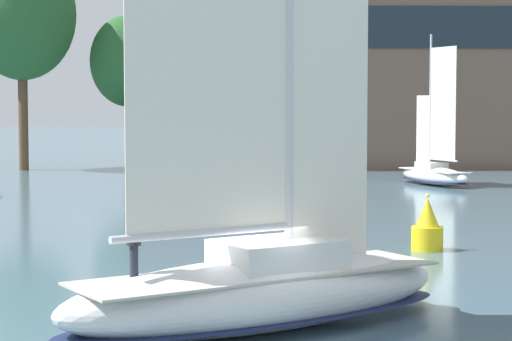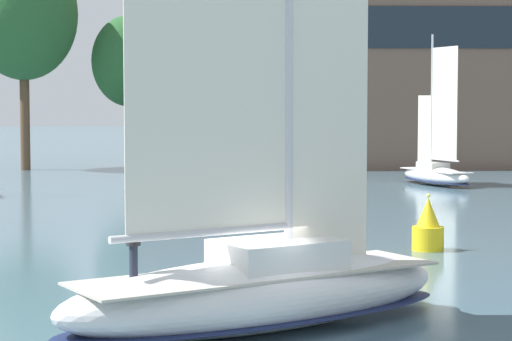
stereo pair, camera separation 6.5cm
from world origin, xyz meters
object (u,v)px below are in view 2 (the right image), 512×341
Objects in this scene: channel_buoy at (428,228)px; sailboat_main at (260,284)px; tree_shore_left at (129,61)px; sailboat_moored_mid_channel at (436,173)px; tree_shore_center at (23,15)px.

sailboat_main is at bearing -117.41° from channel_buoy.
sailboat_main reaches higher than tree_shore_left.
sailboat_main is at bearing -107.27° from sailboat_moored_mid_channel.
tree_shore_center is at bearing 106.76° from sailboat_main.
sailboat_moored_mid_channel is 29.97m from channel_buoy.
channel_buoy is at bearing -71.21° from tree_shore_left.
sailboat_moored_mid_channel is at bearing 77.68° from channel_buoy.
tree_shore_center is 52.18m from channel_buoy.
tree_shore_left is 60.74m from sailboat_main.
tree_shore_left is 1.26× the size of sailboat_moored_mid_channel.
tree_shore_center is 1.79× the size of sailboat_moored_mid_channel.
tree_shore_left reaches higher than channel_buoy.
tree_shore_center reaches higher than channel_buoy.
sailboat_main is at bearing -81.34° from tree_shore_left.
tree_shore_left is 9.29m from tree_shore_center.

